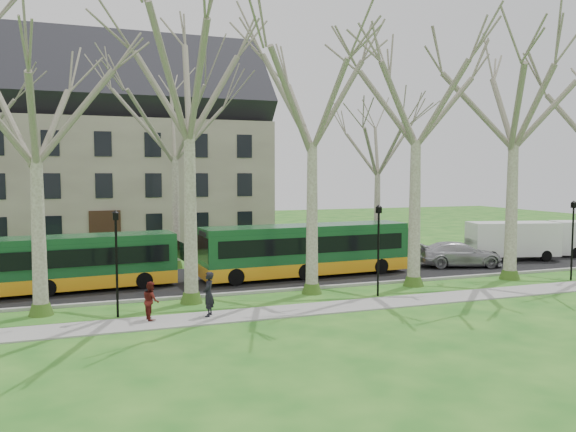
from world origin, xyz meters
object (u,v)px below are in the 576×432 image
at_px(bus_follow, 307,250).
at_px(sedan, 459,254).
at_px(bus_lead, 58,263).
at_px(van_a, 512,241).
at_px(pedestrian_a, 209,294).
at_px(pedestrian_b, 151,301).

relative_size(bus_follow, sedan, 2.28).
height_order(bus_lead, van_a, bus_lead).
height_order(sedan, pedestrian_a, pedestrian_a).
height_order(bus_lead, sedan, bus_lead).
relative_size(van_a, pedestrian_b, 3.80).
height_order(bus_follow, van_a, bus_follow).
distance_m(pedestrian_a, pedestrian_b, 2.29).
relative_size(bus_follow, pedestrian_a, 6.61).
relative_size(pedestrian_a, pedestrian_b, 1.19).
bearing_deg(bus_follow, bus_lead, 176.48).
bearing_deg(bus_follow, sedan, -4.15).
xyz_separation_m(sedan, pedestrian_a, (-17.30, -6.96, 0.14)).
distance_m(sedan, pedestrian_a, 18.65).
distance_m(bus_lead, bus_follow, 13.10).
bearing_deg(sedan, pedestrian_b, 124.15).
distance_m(sedan, pedestrian_b, 20.70).
bearing_deg(bus_lead, pedestrian_a, -55.22).
height_order(bus_lead, pedestrian_a, bus_lead).
bearing_deg(bus_lead, pedestrian_b, -66.92).
bearing_deg(van_a, bus_lead, -164.04).
bearing_deg(pedestrian_a, bus_follow, 158.58).
relative_size(van_a, pedestrian_a, 3.20).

